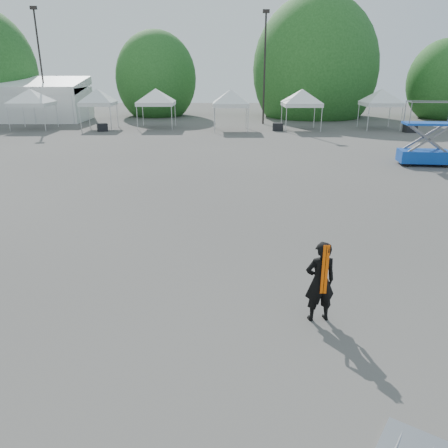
{
  "coord_description": "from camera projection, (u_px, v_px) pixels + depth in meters",
  "views": [
    {
      "loc": [
        -0.98,
        -10.01,
        4.8
      ],
      "look_at": [
        -0.91,
        -0.09,
        1.3
      ],
      "focal_mm": 35.0,
      "sensor_mm": 36.0,
      "label": 1
    }
  ],
  "objects": [
    {
      "name": "crate_east",
      "position": [
        410.0,
        128.0,
        35.5
      ],
      "size": [
        1.01,
        0.82,
        0.73
      ],
      "primitive_type": "cube",
      "rotation": [
        0.0,
        0.0,
        0.09
      ],
      "color": "black",
      "rests_on": "ground"
    },
    {
      "name": "scissor_lift",
      "position": [
        427.0,
        134.0,
        22.81
      ],
      "size": [
        2.69,
        1.59,
        3.3
      ],
      "rotation": [
        0.0,
        0.0,
        -0.13
      ],
      "color": "navy",
      "rests_on": "ground"
    },
    {
      "name": "tent_f",
      "position": [
        302.0,
        92.0,
        36.18
      ],
      "size": [
        4.36,
        4.36,
        3.88
      ],
      "color": "silver",
      "rests_on": "ground"
    },
    {
      "name": "tree_far_e",
      "position": [
        444.0,
        82.0,
        44.87
      ],
      "size": [
        3.84,
        3.84,
        5.84
      ],
      "color": "#382314",
      "rests_on": "ground"
    },
    {
      "name": "tent_d",
      "position": [
        156.0,
        92.0,
        37.27
      ],
      "size": [
        4.39,
        4.39,
        3.88
      ],
      "color": "silver",
      "rests_on": "ground"
    },
    {
      "name": "tent_e",
      "position": [
        231.0,
        93.0,
        35.8
      ],
      "size": [
        4.15,
        4.15,
        3.88
      ],
      "color": "silver",
      "rests_on": "ground"
    },
    {
      "name": "tent_b",
      "position": [
        30.0,
        92.0,
        36.69
      ],
      "size": [
        4.47,
        4.47,
        3.88
      ],
      "color": "silver",
      "rests_on": "ground"
    },
    {
      "name": "crate_mid",
      "position": [
        278.0,
        127.0,
        36.46
      ],
      "size": [
        0.95,
        0.81,
        0.64
      ],
      "primitive_type": "cube",
      "rotation": [
        0.0,
        0.0,
        -0.23
      ],
      "color": "black",
      "rests_on": "ground"
    },
    {
      "name": "tree_mid_w",
      "position": [
        156.0,
        79.0,
        47.39
      ],
      "size": [
        4.16,
        4.16,
        6.33
      ],
      "color": "#382314",
      "rests_on": "ground"
    },
    {
      "name": "ground",
      "position": [
        260.0,
        271.0,
        11.04
      ],
      "size": [
        120.0,
        120.0,
        0.0
      ],
      "primitive_type": "plane",
      "color": "#474442",
      "rests_on": "ground"
    },
    {
      "name": "light_pole_east",
      "position": [
        265.0,
        62.0,
        39.39
      ],
      "size": [
        0.6,
        0.25,
        9.8
      ],
      "color": "black",
      "rests_on": "ground"
    },
    {
      "name": "crate_west",
      "position": [
        102.0,
        127.0,
        36.14
      ],
      "size": [
        0.98,
        0.89,
        0.62
      ],
      "primitive_type": "cube",
      "rotation": [
        0.0,
        0.0,
        0.41
      ],
      "color": "black",
      "rests_on": "ground"
    },
    {
      "name": "marquee",
      "position": [
        9.0,
        100.0,
        43.24
      ],
      "size": [
        15.0,
        6.25,
        4.23
      ],
      "color": "white",
      "rests_on": "ground"
    },
    {
      "name": "tree_mid_e",
      "position": [
        315.0,
        70.0,
        46.26
      ],
      "size": [
        5.12,
        5.12,
        7.79
      ],
      "color": "#382314",
      "rests_on": "ground"
    },
    {
      "name": "light_pole_west",
      "position": [
        40.0,
        59.0,
        41.05
      ],
      "size": [
        0.6,
        0.25,
        10.3
      ],
      "color": "black",
      "rests_on": "ground"
    },
    {
      "name": "tent_c",
      "position": [
        97.0,
        92.0,
        37.05
      ],
      "size": [
        3.87,
        3.87,
        3.88
      ],
      "color": "silver",
      "rests_on": "ground"
    },
    {
      "name": "tent_g",
      "position": [
        382.0,
        92.0,
        36.69
      ],
      "size": [
        4.2,
        4.2,
        3.88
      ],
      "color": "silver",
      "rests_on": "ground"
    },
    {
      "name": "man",
      "position": [
        320.0,
        282.0,
        8.63
      ],
      "size": [
        0.68,
        0.5,
        1.7
      ],
      "rotation": [
        0.0,
        0.0,
        3.31
      ],
      "color": "black",
      "rests_on": "ground"
    }
  ]
}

